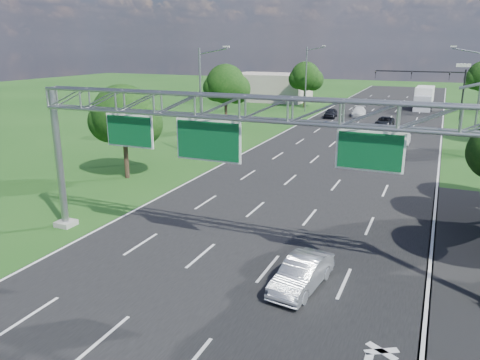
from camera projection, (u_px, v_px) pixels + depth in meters
The scene contains 18 objects.
ground at pixel (323, 172), 39.16m from camera, with size 220.00×220.00×0.00m, color #1A4414.
road at pixel (323, 172), 39.16m from camera, with size 18.00×180.00×0.02m, color black.
road_flare at pixel (461, 280), 21.16m from camera, with size 3.00×30.00×0.02m, color black.
sign_gantry at pixel (244, 121), 21.24m from camera, with size 23.50×1.00×9.56m.
traffic_signal at pixel (437, 82), 65.75m from camera, with size 12.21×0.24×7.00m.
streetlight_l_near at pixel (202, 99), 41.91m from camera, with size 2.97×0.22×10.16m.
streetlight_l_far at pixel (307, 76), 72.78m from camera, with size 2.97×0.22×10.16m.
streetlight_r_mid at pixel (476, 98), 42.13m from camera, with size 2.97×0.22×10.16m.
tree_verge_la at pixel (125, 118), 36.11m from camera, with size 5.76×4.80×7.40m.
tree_verge_lb at pixel (226, 86), 56.98m from camera, with size 5.76×4.80×8.06m.
tree_verge_lc at pixel (306, 78), 78.01m from camera, with size 5.76×4.80×7.62m.
building_left at pixel (270, 87), 89.17m from camera, with size 14.00×10.00×5.00m, color #AC9E90.
silver_sedan at pixel (302, 274), 20.23m from camera, with size 1.46×4.20×1.38m, color #B6BBC2.
car_queue_a at pixel (359, 112), 69.35m from camera, with size 1.93×4.74×1.37m, color white.
car_queue_b at pixel (385, 122), 60.54m from camera, with size 2.09×4.54×1.26m, color black.
car_queue_c at pixel (331, 113), 68.10m from camera, with size 1.60×3.97×1.35m, color black.
car_queue_d at pixel (398, 141), 47.94m from camera, with size 1.66×4.75×1.57m, color silver.
box_truck at pixel (424, 98), 77.59m from camera, with size 2.86×9.34×3.52m.
Camera 1 is at (8.54, -7.49, 10.22)m, focal length 35.00 mm.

